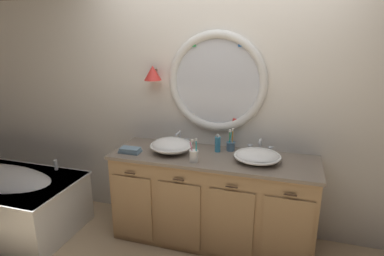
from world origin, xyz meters
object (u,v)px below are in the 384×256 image
at_px(sink_basin_left, 171,146).
at_px(toothbrush_holder_right, 231,145).
at_px(sink_basin_right, 257,156).
at_px(folded_hand_towel, 130,150).
at_px(soap_dispenser, 218,144).
at_px(toothbrush_holder_left, 194,155).

relative_size(sink_basin_left, toothbrush_holder_right, 1.81).
height_order(sink_basin_left, toothbrush_holder_right, toothbrush_holder_right).
bearing_deg(toothbrush_holder_right, sink_basin_left, -157.75).
height_order(sink_basin_left, sink_basin_right, sink_basin_left).
bearing_deg(folded_hand_towel, sink_basin_left, 17.61).
xyz_separation_m(sink_basin_left, soap_dispenser, (0.41, 0.15, 0.01)).
height_order(sink_basin_right, folded_hand_towel, sink_basin_right).
relative_size(sink_basin_left, soap_dispenser, 2.28).
bearing_deg(soap_dispenser, folded_hand_towel, -161.12).
bearing_deg(sink_basin_right, soap_dispenser, 158.83).
bearing_deg(folded_hand_towel, toothbrush_holder_right, 20.37).
bearing_deg(toothbrush_holder_left, folded_hand_towel, 176.58).
relative_size(sink_basin_left, toothbrush_holder_left, 1.85).
height_order(toothbrush_holder_left, toothbrush_holder_right, toothbrush_holder_right).
relative_size(toothbrush_holder_right, soap_dispenser, 1.26).
xyz_separation_m(sink_basin_right, soap_dispenser, (-0.38, 0.15, 0.02)).
bearing_deg(sink_basin_left, soap_dispenser, 20.01).
bearing_deg(sink_basin_left, toothbrush_holder_left, -30.09).
xyz_separation_m(sink_basin_left, toothbrush_holder_left, (0.27, -0.15, -0.01)).
height_order(toothbrush_holder_left, folded_hand_towel, toothbrush_holder_left).
distance_m(sink_basin_left, toothbrush_holder_left, 0.31).
bearing_deg(toothbrush_holder_right, toothbrush_holder_left, -124.75).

